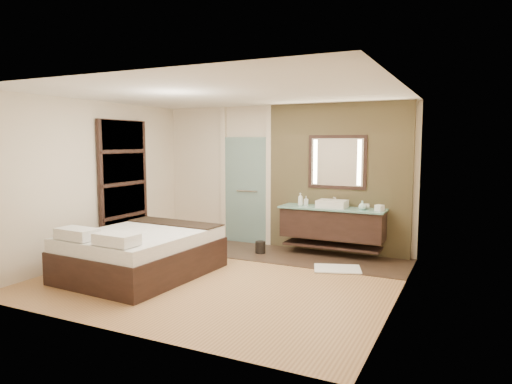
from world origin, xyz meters
The scene contains 15 objects.
floor centered at (0.00, 0.00, 0.00)m, with size 5.00×5.00×0.00m, color #97663F.
tile_strip centered at (0.60, 1.60, 0.01)m, with size 3.80×1.30×0.01m, color #32251B.
stone_wall centered at (1.10, 2.21, 1.35)m, with size 2.60×0.08×2.70m, color #9E895A.
vanity centered at (1.10, 1.92, 0.58)m, with size 1.85×0.55×0.88m.
mirror_unit centered at (1.10, 2.16, 1.65)m, with size 1.06×0.04×0.96m.
frosted_door centered at (-0.75, 2.20, 1.14)m, with size 1.10×0.12×2.70m.
shoji_partition centered at (-2.43, 0.60, 1.21)m, with size 0.06×1.20×2.40m.
bed centered at (-1.17, -0.47, 0.34)m, with size 1.82×2.23×0.82m.
bath_mat centered at (1.44, 1.08, 0.02)m, with size 0.72×0.50×0.02m, color white.
waste_bin centered at (-0.10, 1.50, 0.11)m, with size 0.18×0.18×0.23m, color black.
tissue_box centered at (1.92, 1.86, 0.92)m, with size 0.12×0.12×0.10m, color white.
soap_bottle_a centered at (0.51, 1.91, 0.98)m, with size 0.09×0.09×0.23m, color white.
soap_bottle_b centered at (0.59, 1.98, 0.95)m, with size 0.08×0.08×0.17m, color #B2B2B2.
soap_bottle_c centered at (1.63, 1.87, 0.94)m, with size 0.12×0.12×0.15m, color #BEEFEF.
cup centered at (1.68, 1.99, 0.91)m, with size 0.11×0.11×0.09m, color white.
Camera 1 is at (3.32, -5.80, 2.01)m, focal length 32.00 mm.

